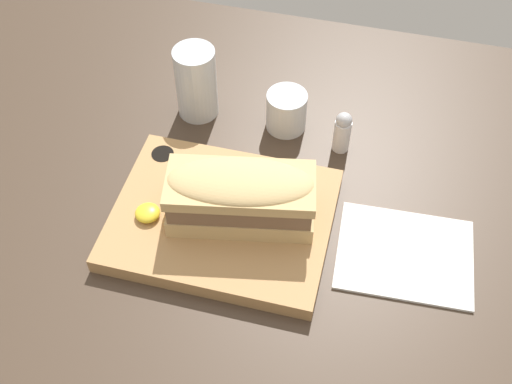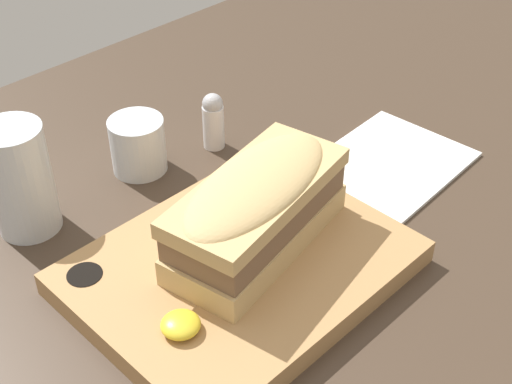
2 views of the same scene
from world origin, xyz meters
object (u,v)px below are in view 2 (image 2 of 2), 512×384
Objects in this scene: serving_board at (239,268)px; water_glass at (22,186)px; napkin at (389,163)px; salt_shaker at (213,120)px; sandwich at (254,209)px; wine_glass at (138,146)px.

water_glass is (-9.63, 20.23, 3.81)cm from serving_board.
serving_board is at bearing -177.81° from napkin.
salt_shaker is at bearing 123.84° from napkin.
sandwich reaches higher than napkin.
salt_shaker is (13.15, 17.76, 2.31)cm from serving_board.
wine_glass is at bearing 136.07° from napkin.
water_glass is 14.08cm from wine_glass.
napkin is at bearing 2.19° from serving_board.
sandwich is at bearing -122.05° from salt_shaker.
salt_shaker is (22.77, -2.48, -1.49)cm from water_glass.
napkin is (34.05, -19.30, -4.81)cm from water_glass.
serving_board is 4.65× the size of wine_glass.
sandwich is 23.25cm from water_glass.
water_glass reaches higher than napkin.
napkin is at bearing -56.16° from salt_shaker.
sandwich reaches higher than salt_shaker.
sandwich is (2.21, 0.29, 5.51)cm from serving_board.
serving_board is 2.49× the size of water_glass.
wine_glass reaches higher than serving_board.
serving_board is at bearing -172.52° from sandwich.
salt_shaker is (8.85, -2.57, 0.58)cm from wine_glass.
serving_board is at bearing -101.94° from wine_glass.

